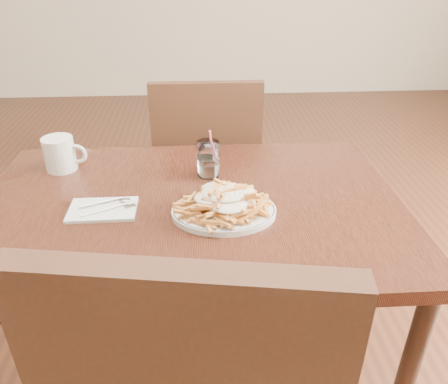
{
  "coord_description": "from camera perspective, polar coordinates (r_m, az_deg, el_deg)",
  "views": [
    {
      "loc": [
        0.03,
        -1.07,
        1.38
      ],
      "look_at": [
        0.09,
        -0.07,
        0.82
      ],
      "focal_mm": 35.0,
      "sensor_mm": 36.0,
      "label": 1
    }
  ],
  "objects": [
    {
      "name": "napkin",
      "position": [
        1.24,
        -15.56,
        -2.23
      ],
      "size": [
        0.18,
        0.12,
        0.01
      ],
      "primitive_type": "cube",
      "rotation": [
        0.0,
        0.0,
        0.01
      ],
      "color": "silver",
      "rests_on": "table"
    },
    {
      "name": "table",
      "position": [
        1.28,
        -4.29,
        -4.28
      ],
      "size": [
        1.2,
        0.8,
        0.75
      ],
      "color": "black",
      "rests_on": "ground"
    },
    {
      "name": "water_glass",
      "position": [
        1.36,
        -2.04,
        4.06
      ],
      "size": [
        0.07,
        0.07,
        0.15
      ],
      "color": "white",
      "rests_on": "table"
    },
    {
      "name": "loaded_fries",
      "position": [
        1.15,
        -0.0,
        -0.64
      ],
      "size": [
        0.26,
        0.22,
        0.07
      ],
      "color": "#C2813B",
      "rests_on": "fries_plate"
    },
    {
      "name": "floor",
      "position": [
        1.75,
        -3.41,
        -22.89
      ],
      "size": [
        7.0,
        7.0,
        0.0
      ],
      "primitive_type": "plane",
      "color": "black",
      "rests_on": "ground"
    },
    {
      "name": "chair_far",
      "position": [
        1.92,
        -2.18,
        3.19
      ],
      "size": [
        0.44,
        0.44,
        0.94
      ],
      "color": "#331C11",
      "rests_on": "ground"
    },
    {
      "name": "coffee_mug",
      "position": [
        1.49,
        -20.57,
        4.7
      ],
      "size": [
        0.14,
        0.1,
        0.11
      ],
      "color": "white",
      "rests_on": "table"
    },
    {
      "name": "cutlery",
      "position": [
        1.24,
        -15.58,
        -1.83
      ],
      "size": [
        0.16,
        0.12,
        0.01
      ],
      "color": "silver",
      "rests_on": "napkin"
    },
    {
      "name": "fries_plate",
      "position": [
        1.18,
        0.0,
        -2.55
      ],
      "size": [
        0.32,
        0.29,
        0.02
      ],
      "color": "white",
      "rests_on": "table"
    }
  ]
}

